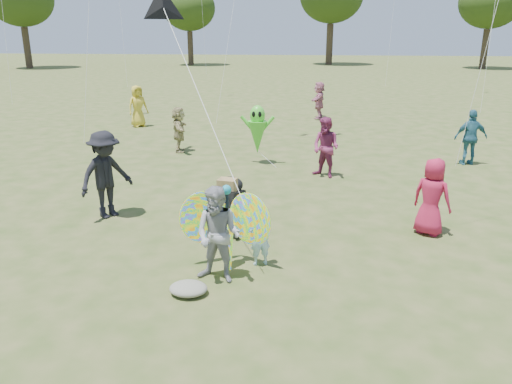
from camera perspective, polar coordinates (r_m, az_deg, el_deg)
ground at (r=7.73m, az=0.13°, el=-11.28°), size 160.00×160.00×0.00m
child_girl at (r=8.34m, az=0.45°, el=-5.31°), size 0.41×0.35×0.96m
adult_man at (r=7.73m, az=-4.34°, el=-4.94°), size 0.87×0.74×1.55m
grey_bag at (r=7.68m, az=-7.74°, el=-10.87°), size 0.58×0.47×0.18m
crowd_a at (r=10.09m, az=19.46°, el=-0.52°), size 0.88×0.81×1.51m
crowd_b at (r=10.84m, az=-16.80°, el=1.90°), size 1.24×1.37×1.84m
crowd_c at (r=15.94m, az=23.33°, el=5.75°), size 1.00×0.52×1.63m
crowd_d at (r=16.49m, az=-8.80°, el=7.09°), size 0.72×1.42×1.47m
crowd_e at (r=13.49m, az=7.98°, el=5.05°), size 1.00×0.96×1.62m
crowd_g at (r=21.29m, az=-13.36°, el=9.52°), size 0.96×0.96×1.68m
crowd_j at (r=22.98m, az=7.22°, el=10.38°), size 0.69×1.57×1.64m
jogging_stroller at (r=9.73m, az=-3.16°, el=-1.04°), size 0.59×1.09×1.09m
butterfly_kite at (r=8.26m, az=-3.27°, el=-4.10°), size 1.74×0.75×1.60m
delta_kite_rig at (r=9.63m, az=-10.47°, el=19.83°), size 2.22×2.48×3.34m
alien_kite at (r=14.72m, az=0.16°, el=6.94°), size 1.12×0.69×1.74m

